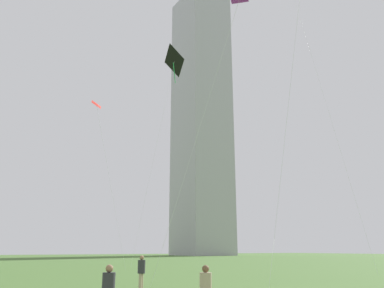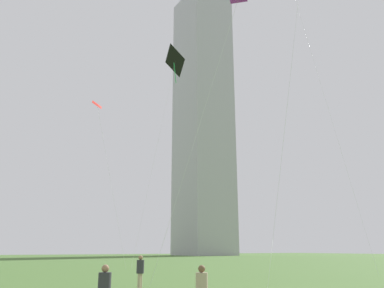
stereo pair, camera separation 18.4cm
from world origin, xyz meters
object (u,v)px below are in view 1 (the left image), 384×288
object	(u,v)px
kite_flying_1	(97,106)
person_standing_2	(141,270)
distant_highrise_0	(201,118)
kite_flying_3	(239,2)
kite_flying_0	(174,62)

from	to	relation	value
kite_flying_1	person_standing_2	bearing A→B (deg)	-98.15
person_standing_2	distant_highrise_0	distance (m)	118.45
person_standing_2	kite_flying_3	distance (m)	15.93
kite_flying_3	distant_highrise_0	distance (m)	114.59
kite_flying_3	distant_highrise_0	bearing A→B (deg)	59.11
kite_flying_0	kite_flying_3	bearing A→B (deg)	-109.99
kite_flying_1	distant_highrise_0	bearing A→B (deg)	50.69
kite_flying_1	kite_flying_3	size ratio (longest dim) A/B	1.10
distant_highrise_0	kite_flying_0	bearing A→B (deg)	-125.43
kite_flying_0	distant_highrise_0	world-z (taller)	distant_highrise_0
kite_flying_0	kite_flying_1	bearing A→B (deg)	-171.37
kite_flying_0	kite_flying_1	distance (m)	13.67
kite_flying_0	distant_highrise_0	size ratio (longest dim) A/B	0.29
person_standing_2	distant_highrise_0	world-z (taller)	distant_highrise_0
kite_flying_0	kite_flying_3	xyz separation A→B (m)	(-9.41, -25.87, -10.07)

